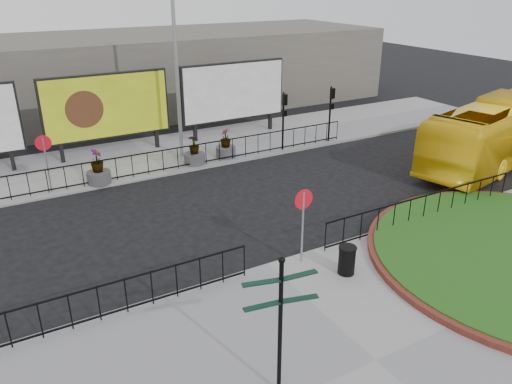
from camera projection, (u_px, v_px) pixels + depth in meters
ground at (268, 266)px, 15.81m from camera, size 90.00×90.00×0.00m
pavement_near at (376, 362)px, 11.79m from camera, size 30.00×10.00×0.12m
pavement_far at (147, 156)px, 25.37m from camera, size 44.00×6.00×0.12m
railing_near_left at (70, 312)px, 12.59m from camera, size 10.00×0.10×1.10m
railing_near_right at (424, 208)px, 18.25m from camera, size 9.00×0.10×1.10m
railing_far at (185, 157)px, 23.43m from camera, size 18.00×0.10×1.10m
speed_sign_far at (45, 151)px, 20.30m from camera, size 0.64×0.07×2.47m
speed_sign_near at (303, 210)px, 15.19m from camera, size 0.64×0.07×2.47m
billboard_mid at (107, 107)px, 24.46m from camera, size 6.20×0.31×4.10m
billboard_right at (234, 92)px, 27.63m from camera, size 6.20×0.31×4.10m
lamp_post at (176, 61)px, 23.37m from camera, size 0.74×0.18×9.23m
signal_pole_a at (284, 113)px, 25.38m from camera, size 0.22×0.26×3.00m
signal_pole_b at (331, 106)px, 26.74m from camera, size 0.22×0.26×3.00m
building_backdrop at (95, 77)px, 32.39m from camera, size 40.00×10.00×5.00m
fingerpost_sign at (280, 314)px, 10.09m from camera, size 1.59×0.54×3.39m
litter_bin at (347, 260)px, 15.07m from camera, size 0.55×0.55×0.91m
bus at (498, 131)px, 24.12m from camera, size 11.59×5.38×3.14m
planter_a at (98, 171)px, 21.70m from camera, size 1.03×1.03×1.54m
planter_b at (194, 154)px, 23.98m from camera, size 1.01×1.01×1.43m
planter_c at (226, 147)px, 24.93m from camera, size 0.99×0.99×1.46m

